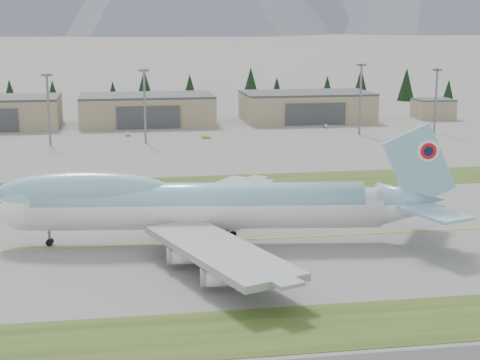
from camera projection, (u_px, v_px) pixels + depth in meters
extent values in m
plane|color=slate|center=(270.00, 238.00, 126.98)|extent=(7000.00, 7000.00, 0.00)
cube|color=#2B4418|center=(332.00, 326.00, 90.33)|extent=(400.00, 14.00, 0.08)
cube|color=#2B4418|center=(231.00, 183.00, 170.39)|extent=(400.00, 18.00, 0.08)
cube|color=gold|center=(270.00, 238.00, 126.98)|extent=(400.00, 0.40, 0.02)
cylinder|color=white|center=(206.00, 209.00, 122.68)|extent=(59.12, 14.31, 6.82)
cylinder|color=#81BCD4|center=(200.00, 202.00, 122.38)|extent=(54.89, 13.25, 6.29)
ellipsoid|color=white|center=(29.00, 210.00, 121.69)|extent=(11.69, 8.16, 6.82)
ellipsoid|color=#81BCD4|center=(28.00, 203.00, 121.42)|extent=(9.79, 6.90, 5.78)
ellipsoid|color=#81BCD4|center=(85.00, 191.00, 121.32)|extent=(29.45, 9.46, 6.29)
cube|color=#0C1433|center=(6.00, 203.00, 121.28)|extent=(2.58, 2.99, 1.36)
cone|color=white|center=(411.00, 207.00, 123.84)|extent=(13.34, 8.24, 6.68)
cone|color=#81BCD4|center=(411.00, 200.00, 123.58)|extent=(12.22, 7.51, 6.08)
cube|color=#81BCD4|center=(419.00, 166.00, 122.37)|extent=(12.68, 2.26, 14.48)
cylinder|color=white|center=(427.00, 150.00, 122.29)|extent=(3.77, 0.69, 3.78)
cylinder|color=red|center=(427.00, 150.00, 122.40)|extent=(2.73, 0.56, 2.73)
cylinder|color=#0C1433|center=(427.00, 150.00, 122.50)|extent=(1.59, 0.41, 1.57)
cube|color=#81BCD4|center=(414.00, 195.00, 129.93)|extent=(11.49, 13.11, 0.48)
cube|color=#81BCD4|center=(435.00, 213.00, 117.63)|extent=(9.49, 12.90, 0.48)
cube|color=#93959A|center=(218.00, 196.00, 140.05)|extent=(26.34, 31.42, 1.05)
cube|color=#93959A|center=(219.00, 251.00, 106.24)|extent=(20.40, 32.96, 1.05)
cylinder|color=white|center=(192.00, 212.00, 136.21)|extent=(5.75, 3.30, 2.62)
cylinder|color=white|center=(220.00, 199.00, 145.91)|extent=(5.75, 3.30, 2.62)
cylinder|color=white|center=(187.00, 256.00, 110.60)|extent=(5.75, 3.30, 2.62)
cylinder|color=white|center=(222.00, 277.00, 101.24)|extent=(5.75, 3.30, 2.62)
cylinder|color=slate|center=(49.00, 238.00, 122.81)|extent=(0.52, 0.52, 2.52)
cylinder|color=slate|center=(197.00, 231.00, 126.69)|extent=(0.66, 0.66, 2.73)
cylinder|color=slate|center=(196.00, 241.00, 120.55)|extent=(0.66, 0.66, 2.73)
cylinder|color=slate|center=(228.00, 231.00, 126.87)|extent=(0.66, 0.66, 2.73)
cylinder|color=slate|center=(228.00, 241.00, 120.72)|extent=(0.66, 0.66, 2.73)
cylinder|color=black|center=(49.00, 243.00, 122.55)|extent=(1.19, 0.51, 1.15)
cylinder|color=black|center=(50.00, 241.00, 123.37)|extent=(1.19, 0.51, 1.15)
cylinder|color=black|center=(197.00, 235.00, 126.85)|extent=(1.32, 0.68, 1.26)
cylinder|color=black|center=(196.00, 246.00, 120.70)|extent=(1.32, 0.68, 1.26)
cylinder|color=black|center=(228.00, 235.00, 127.03)|extent=(1.32, 0.68, 1.26)
cylinder|color=black|center=(228.00, 245.00, 120.88)|extent=(1.32, 0.68, 1.26)
cube|color=gray|center=(147.00, 110.00, 268.22)|extent=(48.00, 26.00, 10.00)
cube|color=#393C3F|center=(147.00, 96.00, 267.08)|extent=(48.00, 26.00, 0.80)
cube|color=#393C3F|center=(149.00, 118.00, 255.60)|extent=(22.08, 0.60, 8.00)
cube|color=gray|center=(306.00, 107.00, 277.75)|extent=(48.00, 26.00, 10.00)
cube|color=#393C3F|center=(307.00, 93.00, 276.62)|extent=(48.00, 26.00, 0.80)
cube|color=#393C3F|center=(316.00, 114.00, 265.14)|extent=(22.08, 0.60, 8.00)
cube|color=gray|center=(433.00, 109.00, 284.09)|extent=(14.00, 12.00, 7.00)
cube|color=#393C3F|center=(434.00, 100.00, 283.29)|extent=(14.00, 12.00, 0.60)
cylinder|color=slate|center=(49.00, 111.00, 221.40)|extent=(0.70, 0.70, 20.75)
cube|color=slate|center=(47.00, 75.00, 219.12)|extent=(3.20, 3.20, 0.80)
cylinder|color=slate|center=(145.00, 108.00, 224.75)|extent=(0.70, 0.70, 21.88)
cube|color=slate|center=(144.00, 70.00, 222.36)|extent=(3.20, 3.20, 0.80)
cylinder|color=slate|center=(360.00, 101.00, 240.97)|extent=(0.70, 0.70, 22.54)
cube|color=slate|center=(362.00, 65.00, 238.51)|extent=(3.20, 3.20, 0.80)
cylinder|color=slate|center=(436.00, 102.00, 244.61)|extent=(0.70, 0.70, 20.75)
cube|color=slate|center=(437.00, 70.00, 242.34)|extent=(3.20, 3.20, 0.80)
imported|color=silver|center=(128.00, 136.00, 241.52)|extent=(1.68, 3.88, 1.31)
imported|color=gold|center=(206.00, 138.00, 235.93)|extent=(3.28, 2.30, 1.03)
imported|color=silver|center=(326.00, 128.00, 259.38)|extent=(1.80, 3.95, 1.12)
cone|color=black|center=(10.00, 93.00, 322.43)|extent=(6.80, 6.80, 12.14)
cone|color=black|center=(53.00, 93.00, 324.77)|extent=(6.48, 6.48, 11.57)
cone|color=black|center=(113.00, 93.00, 326.97)|extent=(6.13, 6.13, 10.94)
cone|color=black|center=(145.00, 88.00, 324.47)|extent=(9.11, 9.11, 16.26)
cone|color=black|center=(190.00, 89.00, 334.13)|extent=(7.61, 7.61, 13.58)
cone|color=black|center=(251.00, 86.00, 331.40)|extent=(9.41, 9.41, 16.80)
cone|color=black|center=(277.00, 89.00, 341.59)|extent=(6.53, 6.53, 11.67)
cone|color=black|center=(327.00, 89.00, 339.53)|extent=(6.98, 6.98, 12.46)
cone|color=black|center=(361.00, 85.00, 343.80)|extent=(8.76, 8.76, 15.64)
cone|color=black|center=(406.00, 84.00, 347.66)|extent=(8.70, 8.70, 15.54)
cone|color=black|center=(448.00, 90.00, 349.42)|extent=(5.65, 5.65, 10.09)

